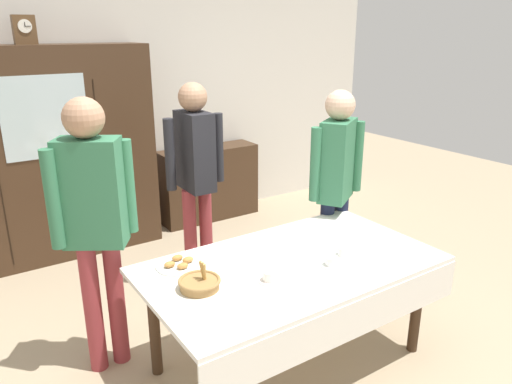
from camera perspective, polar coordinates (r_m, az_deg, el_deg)
ground_plane at (r=3.58m, az=1.86°, el=-17.52°), size 12.00×12.00×0.00m
back_wall at (r=5.33m, az=-14.97°, el=9.79°), size 6.40×0.10×2.70m
dining_table at (r=3.08m, az=4.57°, el=-9.97°), size 1.84×1.04×0.73m
wall_cabinet at (r=4.90m, az=-23.43°, el=3.87°), size 1.98×0.46×1.98m
mantel_clock at (r=4.76m, az=-25.57°, el=16.83°), size 0.18×0.11×0.24m
bookshelf_low at (r=5.63m, az=-5.58°, el=1.03°), size 1.14×0.35×0.84m
book_stack at (r=5.51m, az=-5.72°, el=5.46°), size 0.15×0.18×0.06m
tea_cup_far_right at (r=2.83m, az=1.59°, el=-9.96°), size 0.13×0.13×0.06m
tea_cup_near_right at (r=3.03m, az=8.86°, el=-8.13°), size 0.13×0.13×0.06m
tea_cup_front_edge at (r=3.16m, az=10.26°, el=-7.03°), size 0.13×0.13×0.06m
bread_basket at (r=2.77m, az=-6.64°, el=-10.58°), size 0.24×0.24×0.16m
pastry_plate at (r=3.03m, az=-9.02°, el=-8.38°), size 0.28×0.28×0.05m
spoon_center at (r=3.22m, az=0.54°, el=-6.68°), size 0.12×0.02×0.01m
spoon_near_right at (r=2.82m, az=9.19°, el=-10.89°), size 0.12×0.02×0.01m
spoon_far_right at (r=3.10m, az=-3.61°, el=-7.77°), size 0.12×0.02×0.01m
person_behind_table_right at (r=4.00m, az=-7.13°, el=3.17°), size 0.52×0.36×1.72m
person_by_cabinet at (r=3.83m, az=9.42°, el=1.99°), size 0.52×0.36×1.69m
person_near_right_end at (r=3.05m, az=-18.49°, el=-2.16°), size 0.52×0.36×1.76m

